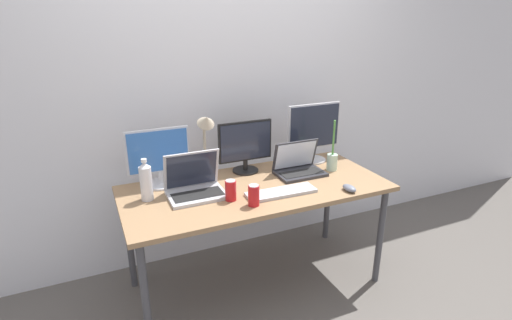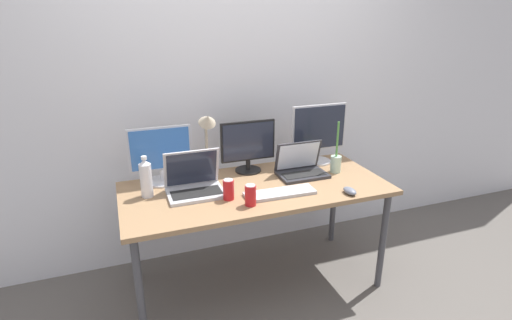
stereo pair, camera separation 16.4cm
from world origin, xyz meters
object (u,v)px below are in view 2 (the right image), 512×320
Objects in this scene: monitor_left at (161,154)px; laptop_silver at (194,183)px; monitor_center at (248,145)px; keyboard_main at (280,193)px; laptop_secondary at (301,167)px; soda_can_by_laptop at (250,195)px; monitor_right at (319,132)px; mouse_by_keyboard at (350,191)px; water_bottle at (146,178)px; work_desk at (256,195)px; bamboo_vase at (336,162)px; soda_can_near_keyboard at (229,190)px; desk_lamp at (208,133)px.

monitor_left is 1.15× the size of laptop_silver.
monitor_center reaches higher than keyboard_main.
laptop_secondary is 2.60× the size of soda_can_by_laptop.
monitor_center is 0.55m from soda_can_by_laptop.
monitor_left is 0.91× the size of monitor_right.
soda_can_by_laptop reaches higher than mouse_by_keyboard.
water_bottle is (-0.12, -0.19, -0.08)m from monitor_left.
monitor_left is at bearing 129.93° from soda_can_by_laptop.
bamboo_vase is (0.61, 0.05, 0.13)m from work_desk.
monitor_left is 3.14× the size of soda_can_by_laptop.
soda_can_near_keyboard is (-0.22, -0.12, 0.12)m from work_desk.
soda_can_by_laptop is at bearing -50.07° from monitor_left.
monitor_right is 3.44× the size of soda_can_near_keyboard.
soda_can_near_keyboard is at bearing -43.80° from laptop_silver.
desk_lamp reaches higher than soda_can_near_keyboard.
keyboard_main is 0.93× the size of desk_lamp.
monitor_right reaches higher than laptop_secondary.
work_desk is 0.67m from monitor_left.
keyboard_main is 0.23m from soda_can_by_laptop.
mouse_by_keyboard is at bearing -16.67° from keyboard_main.
desk_lamp is at bearing 135.54° from keyboard_main.
desk_lamp is (-0.26, 0.20, 0.39)m from work_desk.
bamboo_vase is (0.73, 0.28, 0.01)m from soda_can_by_laptop.
bamboo_vase is at bearing 4.27° from work_desk.
monitor_right reaches higher than laptop_silver.
soda_can_near_keyboard is 1.00× the size of soda_can_by_laptop.
laptop_silver is at bearing 136.20° from soda_can_near_keyboard.
laptop_silver is 0.53m from keyboard_main.
bamboo_vase is (0.82, 0.17, 0.01)m from soda_can_near_keyboard.
work_desk is at bearing 145.14° from mouse_by_keyboard.
laptop_silver is 2.73× the size of soda_can_near_keyboard.
bamboo_vase reaches higher than mouse_by_keyboard.
laptop_secondary is 0.41m from mouse_by_keyboard.
monitor_center is 0.88× the size of keyboard_main.
desk_lamp is at bearing 49.78° from laptop_silver.
laptop_secondary is at bearing -12.00° from monitor_left.
monitor_center is at bearing 125.25° from mouse_by_keyboard.
soda_can_near_keyboard is 0.35× the size of bamboo_vase.
laptop_silver is at bearing -130.22° from desk_lamp.
work_desk is at bearing -37.95° from desk_lamp.
soda_can_by_laptop is at bearing -158.69° from bamboo_vase.
mouse_by_keyboard is (0.46, -0.57, -0.17)m from monitor_center.
mouse_by_keyboard is at bearing -28.78° from monitor_left.
laptop_secondary is at bearing 45.41° from keyboard_main.
soda_can_by_laptop is at bearing -144.41° from monitor_right.
monitor_center is 0.47m from keyboard_main.
water_bottle is (-1.17, 0.39, 0.10)m from mouse_by_keyboard.
keyboard_main is 0.81m from water_bottle.
work_desk is at bearing -155.53° from monitor_right.
monitor_right is 0.85m from desk_lamp.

